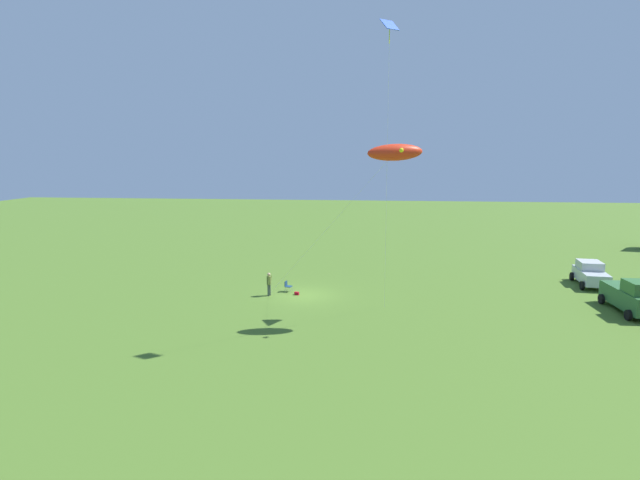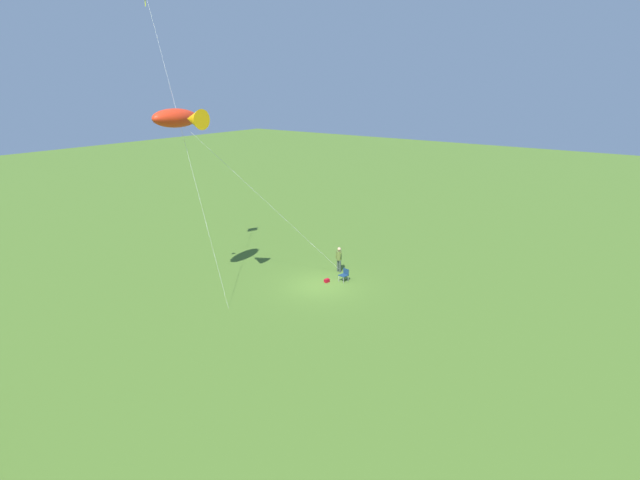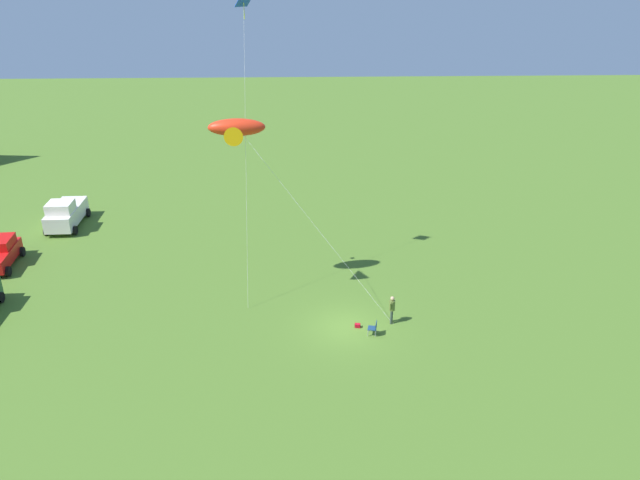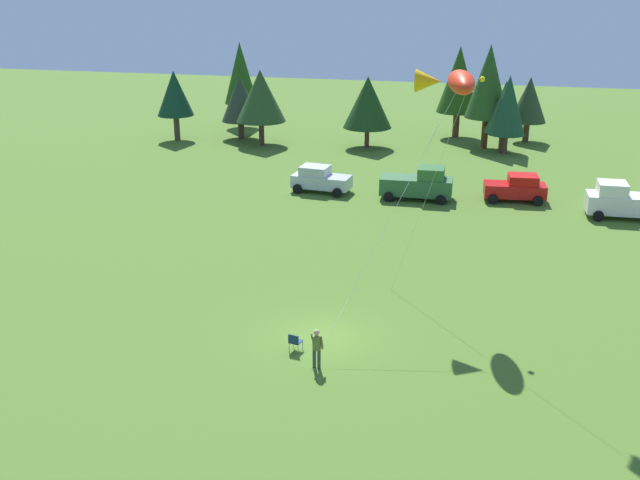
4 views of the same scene
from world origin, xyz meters
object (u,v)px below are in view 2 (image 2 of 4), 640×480
at_px(backpack_on_grass, 327,281).
at_px(kite_large_fish, 180,118).
at_px(person_kite_flyer, 339,258).
at_px(kite_diamond_blue, 148,4).
at_px(folding_chair, 345,274).

height_order(backpack_on_grass, kite_large_fish, kite_large_fish).
relative_size(person_kite_flyer, kite_large_fish, 0.16).
distance_m(person_kite_flyer, backpack_on_grass, 2.24).
bearing_deg(kite_diamond_blue, person_kite_flyer, -129.62).
bearing_deg(person_kite_flyer, backpack_on_grass, 27.76).
xyz_separation_m(person_kite_flyer, folding_chair, (-1.23, 1.17, -0.53)).
bearing_deg(folding_chair, person_kite_flyer, -121.27).
xyz_separation_m(person_kite_flyer, kite_diamond_blue, (6.85, 8.27, 15.23)).
xyz_separation_m(folding_chair, kite_diamond_blue, (8.08, 7.10, 15.77)).
xyz_separation_m(person_kite_flyer, kite_large_fish, (4.31, 8.81, 9.45)).
relative_size(person_kite_flyer, folding_chair, 2.12).
bearing_deg(kite_large_fish, kite_diamond_blue, -11.96).
bearing_deg(person_kite_flyer, kite_large_fish, -10.19).
xyz_separation_m(kite_large_fish, kite_diamond_blue, (2.53, -0.54, 5.79)).
bearing_deg(kite_large_fish, person_kite_flyer, -116.09).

